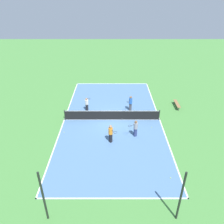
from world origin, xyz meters
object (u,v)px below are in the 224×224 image
(player_near_blue, at_px, (131,102))
(tennis_ball_midcourt, at_px, (73,115))
(fence_post_back_right, at_px, (43,197))
(tennis_ball_far_baseline, at_px, (64,132))
(player_center_orange, at_px, (111,133))
(player_baseline_gray, at_px, (135,127))
(tennis_ball_left_sideline, at_px, (152,127))
(tennis_ball_right_alley, at_px, (171,178))
(tennis_net, at_px, (112,115))
(fence_post_back_left, at_px, (181,197))
(player_far_white, at_px, (87,103))
(bench, at_px, (177,104))

(player_near_blue, bearing_deg, tennis_ball_midcourt, -44.73)
(fence_post_back_right, bearing_deg, tennis_ball_far_baseline, -85.35)
(player_center_orange, xyz_separation_m, fence_post_back_right, (3.60, 7.17, 0.81))
(player_baseline_gray, height_order, tennis_ball_left_sideline, player_baseline_gray)
(player_center_orange, bearing_deg, tennis_ball_left_sideline, 78.49)
(player_baseline_gray, xyz_separation_m, tennis_ball_right_alley, (-2.03, 5.02, -0.89))
(tennis_net, relative_size, tennis_ball_midcourt, 140.48)
(player_baseline_gray, bearing_deg, fence_post_back_left, 78.30)
(player_center_orange, distance_m, tennis_ball_midcourt, 6.02)
(player_far_white, xyz_separation_m, tennis_ball_far_baseline, (1.70, 4.23, -0.80))
(player_center_orange, height_order, player_near_blue, player_center_orange)
(bench, bearing_deg, fence_post_back_left, -14.55)
(player_center_orange, bearing_deg, fence_post_back_left, -13.23)
(tennis_ball_midcourt, bearing_deg, player_baseline_gray, 149.36)
(player_center_orange, bearing_deg, player_near_blue, 118.15)
(player_far_white, height_order, player_baseline_gray, player_baseline_gray)
(tennis_ball_left_sideline, bearing_deg, bench, -129.57)
(tennis_ball_left_sideline, xyz_separation_m, tennis_ball_far_baseline, (8.21, 0.86, 0.00))
(player_far_white, bearing_deg, tennis_ball_left_sideline, -99.90)
(tennis_net, height_order, player_baseline_gray, player_baseline_gray)
(tennis_ball_midcourt, bearing_deg, tennis_ball_right_alley, 133.27)
(tennis_net, distance_m, player_center_orange, 3.72)
(player_near_blue, xyz_separation_m, tennis_ball_far_baseline, (6.39, 4.20, -0.94))
(tennis_net, distance_m, player_far_white, 3.33)
(player_far_white, relative_size, tennis_ball_midcourt, 21.80)
(tennis_net, distance_m, bench, 7.74)
(player_near_blue, distance_m, tennis_ball_right_alley, 10.02)
(player_far_white, distance_m, tennis_ball_far_baseline, 4.63)
(fence_post_back_left, xyz_separation_m, fence_post_back_right, (7.43, 0.00, 0.00))
(fence_post_back_right, bearing_deg, tennis_ball_left_sideline, -128.59)
(tennis_net, height_order, tennis_ball_midcourt, tennis_net)
(fence_post_back_left, bearing_deg, player_near_blue, -82.24)
(tennis_ball_midcourt, distance_m, fence_post_back_left, 14.10)
(player_near_blue, relative_size, fence_post_back_left, 0.47)
(tennis_ball_midcourt, xyz_separation_m, tennis_ball_right_alley, (-8.12, 8.63, 0.00))
(bench, bearing_deg, player_baseline_gray, -43.02)
(player_baseline_gray, relative_size, player_near_blue, 0.95)
(tennis_net, xyz_separation_m, bench, (-7.24, -2.72, -0.18))
(player_far_white, distance_m, fence_post_back_right, 12.86)
(tennis_net, relative_size, tennis_ball_right_alley, 140.48)
(tennis_ball_far_baseline, height_order, fence_post_back_right, fence_post_back_right)
(tennis_ball_far_baseline, xyz_separation_m, fence_post_back_right, (-0.70, 8.56, 1.75))
(tennis_net, height_order, bench, tennis_net)
(tennis_net, distance_m, player_baseline_gray, 3.52)
(bench, relative_size, fence_post_back_right, 0.54)
(player_baseline_gray, relative_size, fence_post_back_left, 0.45)
(bench, xyz_separation_m, player_baseline_gray, (5.17, 5.54, 0.55))
(player_baseline_gray, relative_size, tennis_ball_left_sideline, 23.79)
(tennis_net, xyz_separation_m, tennis_ball_left_sideline, (-3.80, 1.45, -0.52))
(tennis_ball_far_baseline, bearing_deg, tennis_net, -152.40)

